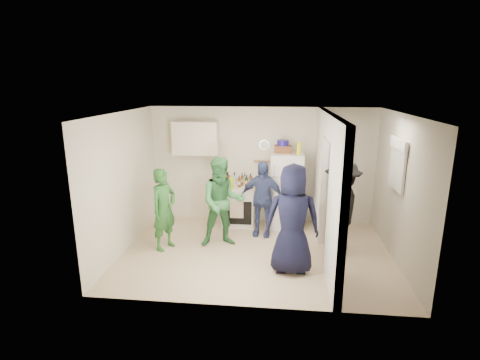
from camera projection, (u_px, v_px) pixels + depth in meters
name	position (u px, v px, depth m)	size (l,w,h in m)	color
floor	(256.00, 253.00, 6.78)	(4.80, 4.80, 0.00)	#CEB591
wall_back	(262.00, 165.00, 8.10)	(4.80, 4.80, 0.00)	silver
wall_front	(249.00, 222.00, 4.83)	(4.80, 4.80, 0.00)	silver
wall_left	(124.00, 183.00, 6.71)	(3.40, 3.40, 0.00)	silver
wall_right	(401.00, 190.00, 6.22)	(3.40, 3.40, 0.00)	silver
ceiling	(258.00, 113.00, 6.15)	(4.80, 4.80, 0.00)	white
partition_pier_back	(321.00, 173.00, 7.40)	(0.12, 1.20, 2.50)	silver
partition_pier_front	(337.00, 210.00, 5.29)	(0.12, 1.20, 2.50)	silver
partition_header	(331.00, 126.00, 6.08)	(0.12, 1.00, 0.40)	silver
stove	(238.00, 206.00, 8.04)	(0.71, 0.59, 0.85)	white
upper_cabinet	(196.00, 138.00, 7.92)	(0.95, 0.34, 0.70)	silver
fridge	(286.00, 191.00, 7.82)	(0.66, 0.64, 1.59)	white
wicker_basket	(283.00, 149.00, 7.65)	(0.35, 0.25, 0.15)	brown
blue_bowl	(283.00, 143.00, 7.62)	(0.24, 0.24, 0.11)	navy
yellow_cup_stack_top	(299.00, 148.00, 7.47)	(0.09, 0.09, 0.25)	yellow
wall_clock	(264.00, 145.00, 7.97)	(0.22, 0.22, 0.03)	white
spice_shelf	(262.00, 161.00, 8.03)	(0.35, 0.08, 0.03)	olive
nook_window	(398.00, 164.00, 6.32)	(0.03, 0.70, 0.80)	black
nook_window_frame	(398.00, 164.00, 6.32)	(0.04, 0.76, 0.86)	white
nook_valance	(398.00, 144.00, 6.23)	(0.04, 0.82, 0.18)	white
yellow_cup_stack_stove	(231.00, 184.00, 7.71)	(0.09, 0.09, 0.25)	#D6E813
red_cup	(248.00, 187.00, 7.71)	(0.09, 0.09, 0.12)	#C20C35
person_green_left	(164.00, 209.00, 6.79)	(0.55, 0.36, 1.52)	#2D6A2A
person_green_center	(222.00, 202.00, 6.92)	(0.82, 0.64, 1.69)	#388040
person_denim	(262.00, 199.00, 7.40)	(0.89, 0.37, 1.53)	#39437E
person_navy	(292.00, 219.00, 5.91)	(0.87, 0.57, 1.79)	black
person_nook	(341.00, 207.00, 6.63)	(1.10, 0.63, 1.71)	black
bottle_a	(227.00, 178.00, 8.03)	(0.08, 0.08, 0.29)	olive
bottle_b	(229.00, 181.00, 7.85)	(0.06, 0.06, 0.27)	#194D21
bottle_c	(235.00, 179.00, 8.05)	(0.08, 0.08, 0.28)	silver
bottle_d	(239.00, 182.00, 7.86)	(0.07, 0.07, 0.25)	brown
bottle_e	(245.00, 179.00, 8.05)	(0.06, 0.06, 0.26)	#B6B9CA
bottle_f	(246.00, 181.00, 7.90)	(0.07, 0.07, 0.26)	#14381A
bottle_g	(251.00, 179.00, 8.01)	(0.08, 0.08, 0.26)	brown
bottle_h	(224.00, 181.00, 7.80)	(0.07, 0.07, 0.29)	silver
bottle_i	(242.00, 179.00, 7.98)	(0.06, 0.06, 0.29)	#552D0E
bottle_j	(252.00, 183.00, 7.77)	(0.06, 0.06, 0.24)	#1C521C
bottle_k	(228.00, 179.00, 7.98)	(0.07, 0.07, 0.30)	brown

